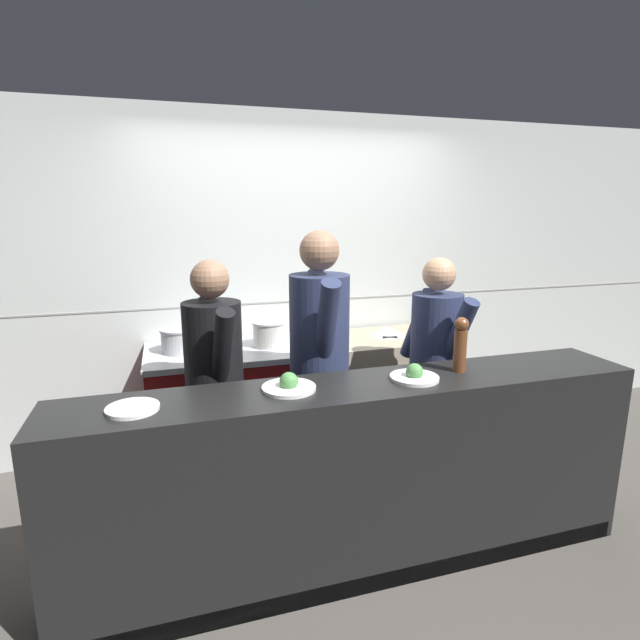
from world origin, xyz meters
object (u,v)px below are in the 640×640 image
(stock_pot, at_px, (179,339))
(sauce_pot, at_px, (269,333))
(chef_line, at_px, (434,366))
(plated_dish_dessert, at_px, (414,375))
(plated_dish_main, at_px, (133,408))
(chef_head_cook, at_px, (215,385))
(oven_range, at_px, (231,408))
(pepper_mill, at_px, (460,343))
(chefs_knife, at_px, (401,338))
(plated_dish_appetiser, at_px, (289,385))
(chef_sous, at_px, (319,361))
(mixing_bowl_steel, at_px, (387,331))

(stock_pot, xyz_separation_m, sauce_pot, (0.62, -0.04, 0.01))
(chef_line, bearing_deg, plated_dish_dessert, -137.96)
(plated_dish_main, xyz_separation_m, chef_head_cook, (0.40, 0.58, -0.14))
(oven_range, relative_size, pepper_mill, 3.88)
(chefs_knife, xyz_separation_m, plated_dish_main, (-1.87, -1.18, 0.13))
(plated_dish_appetiser, bearing_deg, plated_dish_dessert, -3.91)
(chef_sous, bearing_deg, chef_head_cook, -173.13)
(sauce_pot, relative_size, chefs_knife, 0.70)
(sauce_pot, bearing_deg, plated_dish_appetiser, -96.78)
(pepper_mill, xyz_separation_m, chef_sous, (-0.62, 0.54, -0.20))
(mixing_bowl_steel, height_order, chef_line, chef_line)
(plated_dish_main, bearing_deg, chef_sous, 29.83)
(chef_sous, bearing_deg, chef_line, 4.43)
(chefs_knife, xyz_separation_m, plated_dish_appetiser, (-1.16, -1.13, 0.14))
(stock_pot, xyz_separation_m, mixing_bowl_steel, (1.57, -0.01, -0.05))
(oven_range, bearing_deg, chef_head_cook, -102.92)
(plated_dish_appetiser, bearing_deg, chef_line, 25.37)
(plated_dish_appetiser, relative_size, chef_sous, 0.15)
(plated_dish_main, height_order, pepper_mill, pepper_mill)
(pepper_mill, bearing_deg, mixing_bowl_steel, 82.70)
(sauce_pot, height_order, plated_dish_dessert, plated_dish_dessert)
(plated_dish_main, relative_size, pepper_mill, 0.77)
(pepper_mill, bearing_deg, plated_dish_appetiser, -179.87)
(stock_pot, distance_m, pepper_mill, 1.90)
(stock_pot, relative_size, sauce_pot, 1.07)
(plated_dish_appetiser, xyz_separation_m, chef_sous, (0.32, 0.54, -0.07))
(plated_dish_appetiser, bearing_deg, chef_sous, 59.46)
(stock_pot, bearing_deg, chef_sous, -41.96)
(stock_pot, height_order, chefs_knife, stock_pot)
(pepper_mill, distance_m, chef_sous, 0.85)
(chef_line, bearing_deg, pepper_mill, -116.48)
(chefs_knife, bearing_deg, chef_line, -95.83)
(plated_dish_main, bearing_deg, pepper_mill, 1.67)
(chefs_knife, height_order, plated_dish_dessert, plated_dish_dessert)
(plated_dish_appetiser, bearing_deg, stock_pot, 110.70)
(oven_range, bearing_deg, chef_sous, -56.15)
(plated_dish_appetiser, height_order, pepper_mill, pepper_mill)
(mixing_bowl_steel, xyz_separation_m, plated_dish_main, (-1.81, -1.30, 0.09))
(chefs_knife, height_order, chef_sous, chef_sous)
(oven_range, relative_size, mixing_bowl_steel, 4.13)
(stock_pot, bearing_deg, chefs_knife, -4.48)
(plated_dish_dessert, xyz_separation_m, chef_sous, (-0.33, 0.59, -0.07))
(sauce_pot, relative_size, plated_dish_appetiser, 0.91)
(plated_dish_main, bearing_deg, plated_dish_dessert, 0.07)
(sauce_pot, height_order, chef_sous, chef_sous)
(oven_range, bearing_deg, mixing_bowl_steel, 0.78)
(sauce_pot, xyz_separation_m, plated_dish_dessert, (0.50, -1.27, 0.05))
(oven_range, bearing_deg, pepper_mill, -48.77)
(plated_dish_dessert, height_order, chef_line, chef_line)
(mixing_bowl_steel, bearing_deg, plated_dish_appetiser, -131.20)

